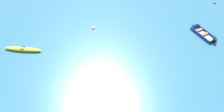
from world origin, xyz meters
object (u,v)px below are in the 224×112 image
at_px(mooring_buoy_near_foreground, 93,28).
at_px(rowboat_deep_blue_near_camera, 198,30).
at_px(kayak_yellow_far_left, 23,49).
at_px(mooring_buoy_between_boats_left, 215,3).

bearing_deg(mooring_buoy_near_foreground, rowboat_deep_blue_near_camera, -9.00).
bearing_deg(rowboat_deep_blue_near_camera, kayak_yellow_far_left, -176.19).
distance_m(kayak_yellow_far_left, rowboat_deep_blue_near_camera, 17.35).
distance_m(kayak_yellow_far_left, mooring_buoy_between_boats_left, 22.03).
height_order(rowboat_deep_blue_near_camera, mooring_buoy_near_foreground, rowboat_deep_blue_near_camera).
relative_size(kayak_yellow_far_left, rowboat_deep_blue_near_camera, 1.07).
distance_m(mooring_buoy_between_boats_left, mooring_buoy_near_foreground, 14.79).
height_order(mooring_buoy_between_boats_left, mooring_buoy_near_foreground, mooring_buoy_near_foreground).
relative_size(rowboat_deep_blue_near_camera, mooring_buoy_between_boats_left, 10.32).
relative_size(rowboat_deep_blue_near_camera, mooring_buoy_near_foreground, 7.82).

